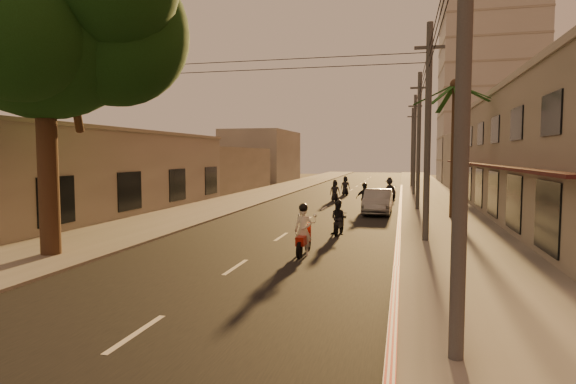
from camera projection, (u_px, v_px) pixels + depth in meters
name	position (u px, v px, depth m)	size (l,w,h in m)	color
ground	(212.00, 284.00, 13.70)	(160.00, 160.00, 0.00)	#383023
road	(324.00, 208.00, 33.09)	(10.00, 140.00, 0.02)	black
sidewalk_right	(438.00, 210.00, 31.35)	(5.00, 140.00, 0.12)	slate
sidewalk_left	(222.00, 205.00, 34.83)	(5.00, 140.00, 0.12)	slate
curb_stripe	(400.00, 218.00, 27.05)	(0.20, 60.00, 0.20)	red
shophouse_row	(559.00, 155.00, 27.63)	(8.80, 34.20, 7.30)	gray
left_building	(90.00, 172.00, 30.33)	(8.20, 24.20, 5.20)	#A39E93
distant_tower	(489.00, 76.00, 63.21)	(12.10, 12.10, 28.00)	#B7B5B2
broadleaf_tree	(55.00, 16.00, 16.67)	(9.60, 8.70, 12.10)	black
palm_tree	(455.00, 92.00, 26.81)	(5.00, 5.00, 8.20)	black
utility_poles	(419.00, 111.00, 31.15)	(1.20, 48.26, 9.00)	#38383A
filler_right	(484.00, 161.00, 53.85)	(8.00, 14.00, 6.00)	#A39E93
filler_left_near	(212.00, 169.00, 49.76)	(8.00, 14.00, 4.40)	#A39E93
filler_left_far	(262.00, 156.00, 67.11)	(8.00, 14.00, 7.00)	#A39E93
scooter_red	(303.00, 233.00, 17.50)	(0.73, 1.95, 1.92)	black
scooter_mid_a	(339.00, 219.00, 22.04)	(0.84, 1.65, 1.61)	black
scooter_mid_b	(364.00, 199.00, 30.84)	(1.14, 1.93, 1.90)	black
scooter_far_a	(335.00, 191.00, 38.03)	(1.08, 1.71, 1.72)	black
scooter_far_b	(389.00, 190.00, 38.85)	(1.64, 1.79, 1.89)	black
parked_car	(378.00, 202.00, 29.89)	(1.70, 4.70, 1.54)	gray
scooter_far_c	(345.00, 187.00, 43.63)	(1.10, 1.78, 1.79)	black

